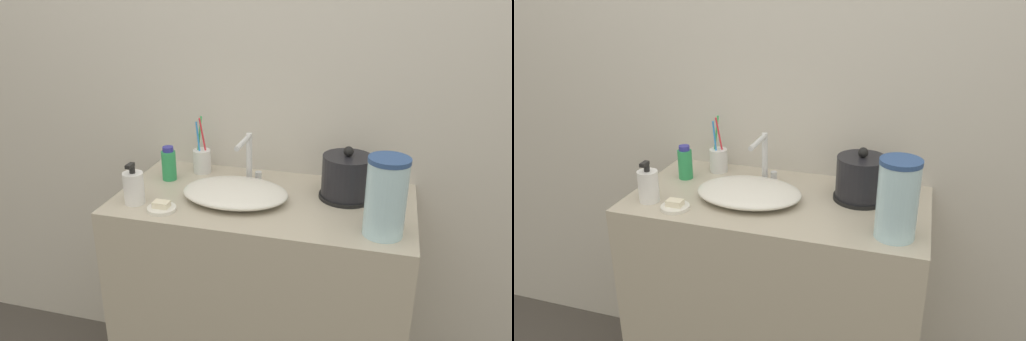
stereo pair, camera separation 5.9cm
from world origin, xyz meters
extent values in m
cube|color=beige|center=(0.00, 0.54, 1.30)|extent=(6.00, 0.04, 2.60)
cube|color=#B7AD99|center=(0.00, 0.26, 0.45)|extent=(1.01, 0.52, 0.90)
ellipsoid|color=silver|center=(-0.09, 0.22, 0.93)|extent=(0.36, 0.26, 0.05)
cylinder|color=silver|center=(-0.09, 0.40, 1.00)|extent=(0.02, 0.02, 0.18)
cylinder|color=silver|center=(-0.09, 0.32, 1.08)|extent=(0.02, 0.15, 0.02)
cylinder|color=silver|center=(-0.06, 0.40, 0.92)|extent=(0.02, 0.02, 0.04)
cylinder|color=black|center=(0.27, 0.34, 0.91)|extent=(0.18, 0.18, 0.01)
cylinder|color=black|center=(0.27, 0.34, 0.98)|extent=(0.17, 0.17, 0.15)
sphere|color=black|center=(0.27, 0.34, 1.07)|extent=(0.03, 0.03, 0.03)
cylinder|color=silver|center=(-0.29, 0.44, 0.95)|extent=(0.07, 0.07, 0.09)
cylinder|color=#E5333F|center=(-0.28, 0.43, 1.03)|extent=(0.02, 0.04, 0.19)
cylinder|color=#338CE0|center=(-0.30, 0.43, 1.02)|extent=(0.03, 0.02, 0.17)
cylinder|color=green|center=(-0.30, 0.44, 1.03)|extent=(0.02, 0.04, 0.18)
cylinder|color=white|center=(-0.41, 0.11, 0.96)|extent=(0.07, 0.07, 0.11)
cylinder|color=black|center=(-0.41, 0.11, 1.02)|extent=(0.02, 0.02, 0.02)
cube|color=black|center=(-0.41, 0.10, 1.04)|extent=(0.02, 0.04, 0.01)
cylinder|color=#2D9956|center=(-0.38, 0.34, 0.96)|extent=(0.05, 0.05, 0.11)
cylinder|color=#333399|center=(-0.38, 0.34, 1.02)|extent=(0.04, 0.04, 0.02)
cylinder|color=silver|center=(-0.30, 0.08, 0.91)|extent=(0.09, 0.09, 0.01)
cube|color=#EFE5C6|center=(-0.30, 0.08, 0.93)|extent=(0.05, 0.04, 0.02)
cylinder|color=#B2DBEA|center=(0.40, 0.11, 1.02)|extent=(0.12, 0.12, 0.23)
cylinder|color=#2D4C84|center=(0.40, 0.11, 1.14)|extent=(0.12, 0.12, 0.01)
camera|label=1|loc=(0.38, -1.25, 1.62)|focal=35.00mm
camera|label=2|loc=(0.44, -1.23, 1.62)|focal=35.00mm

